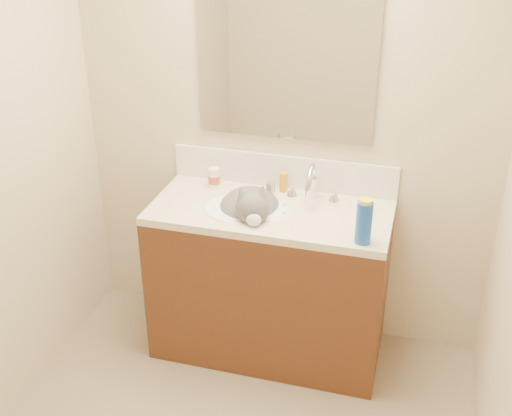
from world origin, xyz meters
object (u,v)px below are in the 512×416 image
Objects in this scene: pill_bottle at (214,178)px; silver_jar at (270,187)px; basin at (246,221)px; amber_bottle at (283,182)px; vanity_cabinet at (269,284)px; cat at (250,211)px; faucet at (312,186)px; spray_can at (364,223)px.

pill_bottle is 0.31m from silver_jar.
amber_bottle is at bearing 61.10° from basin.
cat is at bearing -173.23° from vanity_cabinet.
amber_bottle is (-0.17, 0.08, -0.03)m from faucet.
spray_can is (0.83, -0.37, 0.05)m from pill_bottle.
faucet is 4.98× the size of silver_jar.
faucet reaches higher than pill_bottle.
silver_jar reaches higher than vanity_cabinet.
spray_can reaches higher than basin.
faucet is (0.18, 0.14, 0.54)m from vanity_cabinet.
pill_bottle is at bearing 155.00° from vanity_cabinet.
pill_bottle is 0.91m from spray_can.
faucet is (0.30, 0.17, 0.16)m from basin.
vanity_cabinet is 0.58m from faucet.
faucet is 0.33m from cat.
cat is 2.37× the size of spray_can.
cat is 4.41× the size of pill_bottle.
silver_jar is (0.07, 0.21, 0.10)m from basin.
basin is at bearing -39.97° from pill_bottle.
pill_bottle is at bearing 177.14° from faucet.
vanity_cabinet is 2.51× the size of cat.
silver_jar is at bearing -152.80° from amber_bottle.
cat is at bearing -116.86° from amber_bottle.
vanity_cabinet is 4.29× the size of faucet.
amber_bottle is 0.52× the size of spray_can.
basin is at bearing 163.53° from spray_can.
silver_jar is at bearing 53.74° from cat.
basin is 0.38m from faucet.
amber_bottle is at bearing 42.08° from cat.
cat reaches higher than amber_bottle.
spray_can reaches higher than vanity_cabinet.
faucet reaches higher than silver_jar.
cat is 0.26m from amber_bottle.
faucet is at bearing 29.12° from basin.
faucet is 0.46m from spray_can.
basin is 2.23× the size of spray_can.
basin is at bearing -109.00° from silver_jar.
pill_bottle is at bearing 124.02° from cat.
spray_can is (0.60, -0.18, 0.17)m from basin.
vanity_cabinet is 21.32× the size of silver_jar.
faucet is at bearing 37.29° from vanity_cabinet.
pill_bottle is (-0.35, 0.16, 0.50)m from vanity_cabinet.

